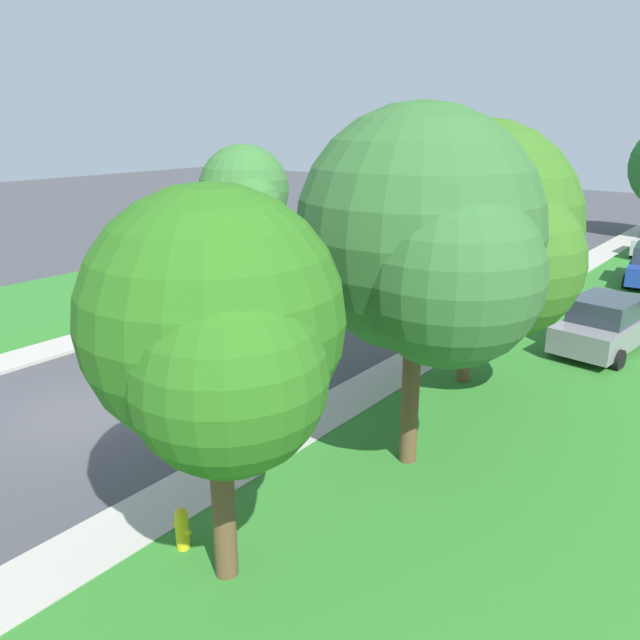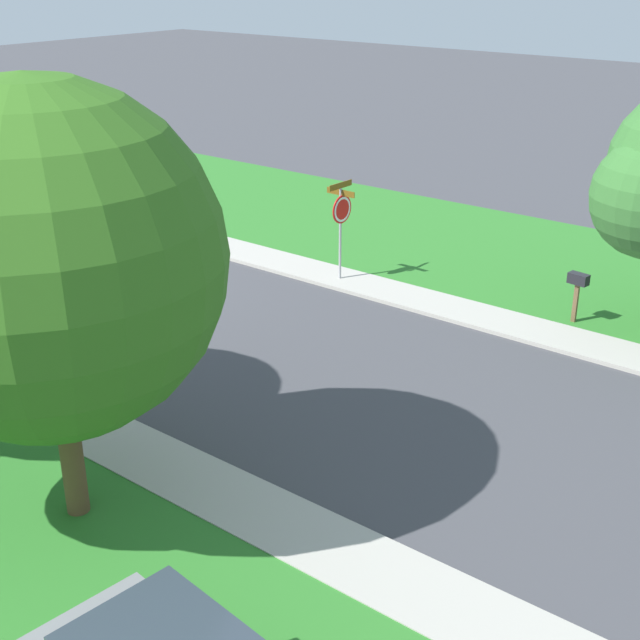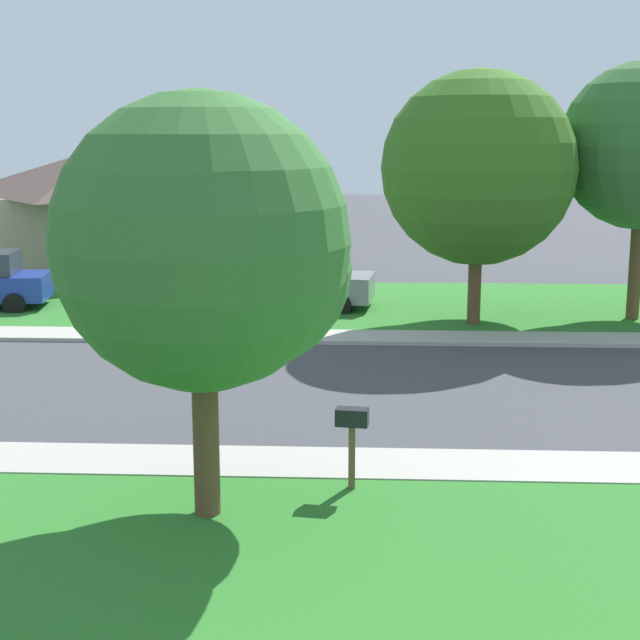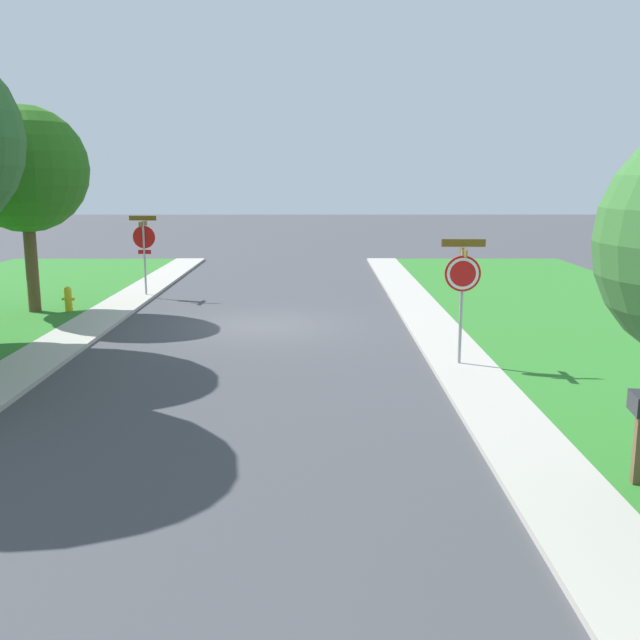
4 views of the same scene
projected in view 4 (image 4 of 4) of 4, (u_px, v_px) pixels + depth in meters
The scene contains 6 objects.
ground_plane at pixel (261, 326), 20.01m from camera, with size 120.00×120.00×0.00m, color #424247.
sidewalk_west at pixel (593, 534), 8.25m from camera, with size 1.40×56.00×0.10m, color #ADA89E.
stop_sign_near_corner at pixel (144, 242), 24.43m from camera, with size 0.92×0.92×2.77m.
stop_sign_far_corner at pixel (462, 281), 15.27m from camera, with size 0.92×0.92×2.77m.
tree_across_left at pixel (19, 174), 21.08m from camera, with size 3.93×3.65×6.10m.
fire_hydrant at pixel (68, 299), 21.69m from camera, with size 0.38×0.22×0.83m.
Camera 4 is at (-1.56, 19.61, 4.05)m, focal length 40.65 mm.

